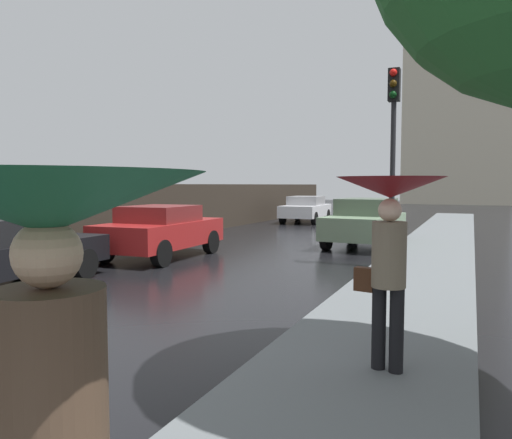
{
  "coord_description": "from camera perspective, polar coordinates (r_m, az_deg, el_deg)",
  "views": [
    {
      "loc": [
        6.1,
        -4.0,
        1.98
      ],
      "look_at": [
        2.42,
        4.3,
        1.33
      ],
      "focal_mm": 34.34,
      "sensor_mm": 36.0,
      "label": 1
    }
  ],
  "objects": [
    {
      "name": "car_green_near_kerb",
      "position": [
        16.08,
        12.61,
        -0.26
      ],
      "size": [
        2.09,
        4.17,
        1.54
      ],
      "rotation": [
        0.0,
        0.0,
        -0.07
      ],
      "color": "slate",
      "rests_on": "ground"
    },
    {
      "name": "pedestrian_with_umbrella_far",
      "position": [
        4.93,
        15.28,
        0.27
      ],
      "size": [
        1.05,
        1.05,
        1.92
      ],
      "rotation": [
        0.0,
        0.0,
        -0.19
      ],
      "color": "black",
      "rests_on": "sidewalk_strip"
    },
    {
      "name": "car_red_far_lane",
      "position": [
        13.49,
        -11.04,
        -1.24
      ],
      "size": [
        2.02,
        3.99,
        1.42
      ],
      "rotation": [
        0.0,
        0.0,
        3.18
      ],
      "color": "maroon",
      "rests_on": "ground"
    },
    {
      "name": "pedestrian_with_umbrella_near",
      "position": [
        1.79,
        -23.09,
        -7.4
      ],
      "size": [
        1.06,
        1.06,
        1.88
      ],
      "rotation": [
        0.0,
        0.0,
        -0.24
      ],
      "color": "black",
      "rests_on": "sidewalk_strip"
    },
    {
      "name": "sidewalk_strip",
      "position": [
        4.55,
        9.6,
        -20.83
      ],
      "size": [
        2.2,
        60.0,
        0.14
      ],
      "primitive_type": "cube",
      "color": "slate",
      "rests_on": "ground"
    },
    {
      "name": "car_white_behind_camera",
      "position": [
        25.89,
        5.82,
        1.27
      ],
      "size": [
        2.01,
        4.11,
        1.38
      ],
      "rotation": [
        0.0,
        0.0,
        3.18
      ],
      "color": "silver",
      "rests_on": "ground"
    },
    {
      "name": "traffic_light",
      "position": [
        12.06,
        15.69,
        10.05
      ],
      "size": [
        0.26,
        0.39,
        4.53
      ],
      "color": "black",
      "rests_on": "sidewalk_strip"
    },
    {
      "name": "distant_tower",
      "position": [
        56.53,
        22.58,
        12.61
      ],
      "size": [
        10.62,
        7.74,
        21.37
      ],
      "color": "beige",
      "rests_on": "ground"
    }
  ]
}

